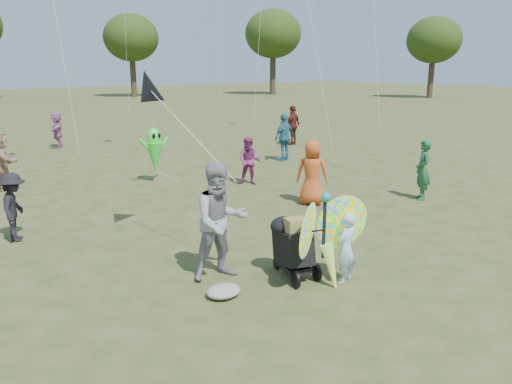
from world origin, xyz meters
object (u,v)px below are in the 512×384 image
crowd_b (14,207)px  jogging_stroller (292,243)px  crowd_f (423,170)px  adult_man (220,221)px  crowd_h (293,125)px  crowd_c (284,137)px  crowd_a (312,173)px  butterfly_kite (327,239)px  crowd_d (1,160)px  alien_kite (155,152)px  child_girl (346,248)px  crowd_j (57,130)px  crowd_e (249,161)px

crowd_b → jogging_stroller: crowd_b is taller
crowd_f → jogging_stroller: (-6.28, -1.83, -0.22)m
adult_man → crowd_h: adult_man is taller
crowd_c → crowd_f: crowd_c is taller
crowd_a → butterfly_kite: bearing=96.4°
crowd_d → crowd_h: crowd_h is taller
crowd_c → alien_kite: crowd_c is taller
crowd_f → butterfly_kite: 6.53m
crowd_a → crowd_d: bearing=-0.3°
crowd_d → crowd_h: bearing=-88.0°
crowd_b → crowd_d: size_ratio=0.82×
crowd_c → crowd_b: bearing=8.1°
child_girl → alien_kite: bearing=-111.6°
crowd_c → crowd_j: crowd_c is taller
adult_man → butterfly_kite: 1.83m
crowd_f → crowd_j: (-5.50, 15.15, -0.03)m
crowd_c → jogging_stroller: bearing=39.5°
crowd_d → child_girl: bearing=-167.0°
crowd_h → alien_kite: 9.10m
child_girl → crowd_d: size_ratio=0.69×
crowd_e → crowd_h: bearing=85.1°
crowd_h → crowd_a: bearing=33.5°
crowd_a → alien_kite: size_ratio=0.98×
butterfly_kite → crowd_a: bearing=50.0°
crowd_j → jogging_stroller: size_ratio=1.44×
crowd_e → alien_kite: bearing=-176.5°
jogging_stroller → alien_kite: bearing=96.8°
crowd_d → crowd_j: 7.90m
crowd_e → jogging_stroller: 7.04m
crowd_f → alien_kite: 8.00m
crowd_c → crowd_a: bearing=45.4°
crowd_h → crowd_j: size_ratio=1.13×
crowd_b → crowd_e: crowd_e is taller
crowd_h → child_girl: bearing=34.1°
crowd_a → crowd_h: size_ratio=0.94×
crowd_b → crowd_h: crowd_h is taller
crowd_e → alien_kite: (-2.21, 1.98, 0.23)m
crowd_c → crowd_h: size_ratio=1.00×
child_girl → adult_man: bearing=-59.4°
child_girl → crowd_e: size_ratio=0.83×
crowd_f → crowd_j: crowd_f is taller
adult_man → crowd_h: bearing=54.3°
crowd_f → jogging_stroller: 6.55m
crowd_h → crowd_f: bearing=51.2°
crowd_h → jogging_stroller: (-9.79, -11.34, -0.30)m
crowd_e → crowd_j: bearing=149.3°
child_girl → crowd_a: (2.92, 3.99, 0.24)m
adult_man → alien_kite: bearing=82.5°
crowd_c → butterfly_kite: size_ratio=1.00×
adult_man → crowd_b: 4.85m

